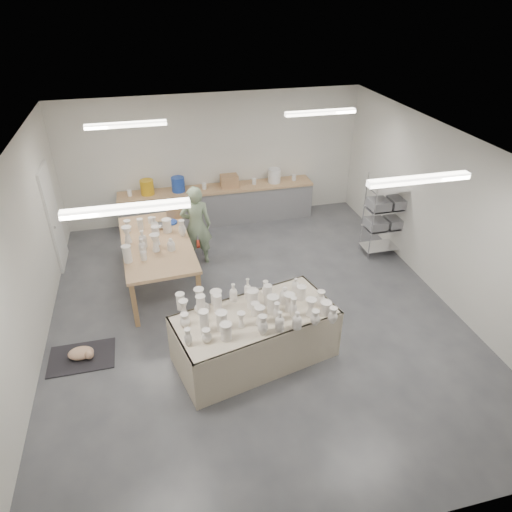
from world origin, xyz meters
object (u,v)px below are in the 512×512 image
object	(u,v)px
drying_table	(255,335)
red_stool	(196,245)
work_table	(156,240)
potter	(196,226)

from	to	relation	value
drying_table	red_stool	size ratio (longest dim) A/B	8.04
drying_table	red_stool	world-z (taller)	drying_table
work_table	red_stool	xyz separation A→B (m)	(0.82, 0.83, -0.68)
drying_table	potter	xyz separation A→B (m)	(-0.47, 3.07, 0.38)
drying_table	work_table	distance (m)	2.86
potter	red_stool	xyz separation A→B (m)	(-0.00, 0.27, -0.60)
drying_table	potter	distance (m)	3.13
drying_table	work_table	world-z (taller)	work_table
potter	red_stool	size ratio (longest dim) A/B	5.24
potter	red_stool	distance (m)	0.66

